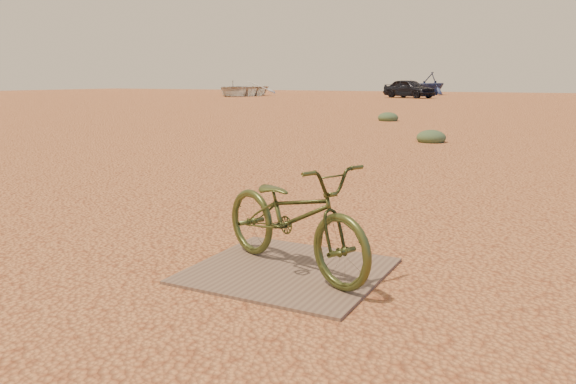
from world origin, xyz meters
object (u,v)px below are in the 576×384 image
at_px(plywood_board, 288,270).
at_px(bicycle, 293,216).
at_px(boat_far_left, 430,83).
at_px(boat_near_left, 241,88).
at_px(car, 409,88).

bearing_deg(plywood_board, bicycle, 8.11).
distance_m(plywood_board, bicycle, 0.41).
bearing_deg(boat_far_left, boat_near_left, -113.54).
height_order(plywood_board, car, car).
xyz_separation_m(plywood_board, bicycle, (0.04, 0.01, 0.41)).
xyz_separation_m(car, boat_far_left, (-0.61, 8.88, 0.31)).
bearing_deg(car, boat_near_left, 122.91).
distance_m(boat_near_left, boat_far_left, 16.81).
bearing_deg(bicycle, boat_near_left, 56.06).
height_order(bicycle, boat_near_left, boat_near_left).
bearing_deg(boat_far_left, car, -59.42).
relative_size(boat_near_left, boat_far_left, 1.59).
relative_size(bicycle, boat_far_left, 0.40).
bearing_deg(plywood_board, boat_near_left, 122.49).
height_order(bicycle, car, car).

